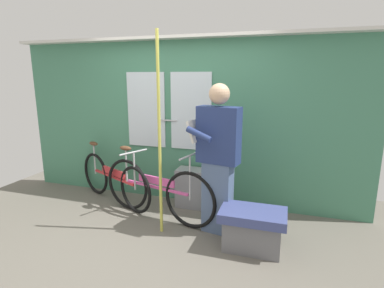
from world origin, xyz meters
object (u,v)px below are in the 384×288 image
(passenger_reading_newspaper, at_px, (218,157))
(bench_seat_corner, at_px, (252,229))
(trash_bin_by_wall, at_px, (192,188))
(handrail_pole, at_px, (159,137))
(bicycle_leaning_behind, at_px, (156,190))
(bicycle_near_door, at_px, (113,179))

(passenger_reading_newspaper, xyz_separation_m, bench_seat_corner, (0.46, -0.27, -0.70))
(trash_bin_by_wall, bearing_deg, handrail_pole, -99.01)
(bench_seat_corner, bearing_deg, trash_bin_by_wall, 137.62)
(trash_bin_by_wall, bearing_deg, bench_seat_corner, -42.38)
(bicycle_leaning_behind, height_order, bench_seat_corner, bicycle_leaning_behind)
(passenger_reading_newspaper, height_order, trash_bin_by_wall, passenger_reading_newspaper)
(passenger_reading_newspaper, relative_size, handrail_pole, 0.76)
(bicycle_near_door, relative_size, passenger_reading_newspaper, 0.88)
(trash_bin_by_wall, relative_size, handrail_pole, 0.24)
(handrail_pole, relative_size, bench_seat_corner, 3.34)
(bicycle_near_door, bearing_deg, passenger_reading_newspaper, 11.93)
(passenger_reading_newspaper, height_order, handrail_pole, handrail_pole)
(passenger_reading_newspaper, bearing_deg, bicycle_near_door, -2.74)
(bicycle_leaning_behind, distance_m, handrail_pole, 0.87)
(bicycle_leaning_behind, xyz_separation_m, handrail_pole, (0.21, -0.33, 0.78))
(passenger_reading_newspaper, bearing_deg, handrail_pole, 29.03)
(bicycle_leaning_behind, xyz_separation_m, trash_bin_by_wall, (0.34, 0.49, -0.11))
(passenger_reading_newspaper, relative_size, bench_seat_corner, 2.53)
(bicycle_leaning_behind, bearing_deg, trash_bin_by_wall, 69.61)
(trash_bin_by_wall, xyz_separation_m, bench_seat_corner, (0.96, -0.88, -0.04))
(bicycle_near_door, relative_size, bench_seat_corner, 2.23)
(bicycle_leaning_behind, height_order, handrail_pole, handrail_pole)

